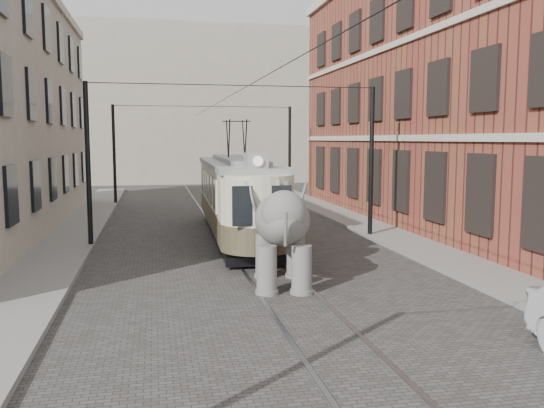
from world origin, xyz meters
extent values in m
plane|color=#423F3D|center=(0.00, 0.00, 0.00)|extent=(120.00, 120.00, 0.00)
cube|color=slate|center=(6.00, 0.00, 0.07)|extent=(2.00, 60.00, 0.15)
cube|color=slate|center=(-6.50, 0.00, 0.07)|extent=(2.00, 60.00, 0.15)
cube|color=brown|center=(11.00, 9.00, 6.00)|extent=(8.00, 26.00, 12.00)
cube|color=gray|center=(0.00, 40.00, 7.00)|extent=(28.00, 10.00, 14.00)
camera|label=1|loc=(-3.27, -15.47, 3.95)|focal=37.72mm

